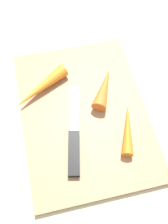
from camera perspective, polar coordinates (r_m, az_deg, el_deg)
The scene contains 6 objects.
ground_plane at distance 0.56m, azimuth -0.00°, elevation -0.57°, with size 1.40×1.40×0.00m, color #C6B793.
cutting_board at distance 0.55m, azimuth -0.00°, elevation -0.29°, with size 0.36×0.26×0.01m, color #99704C.
knife at distance 0.51m, azimuth -2.20°, elevation -7.60°, with size 0.20×0.06×0.01m.
carrot_shortest at distance 0.56m, azimuth 4.45°, elevation 5.32°, with size 0.03×0.03×0.10m, color orange.
carrot_longest at distance 0.57m, azimuth -9.42°, elevation 5.27°, with size 0.03×0.03×0.13m, color orange.
carrot_medium at distance 0.53m, azimuth 9.51°, elevation -3.68°, with size 0.02×0.02×0.11m, color orange.
Camera 1 is at (0.25, -0.06, 0.50)m, focal length 41.81 mm.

